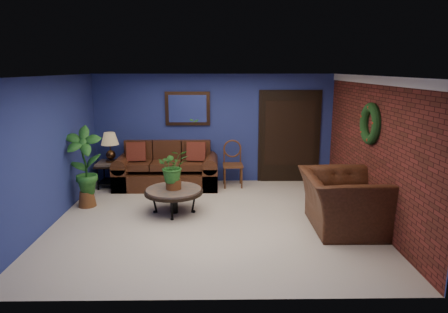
{
  "coord_description": "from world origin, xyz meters",
  "views": [
    {
      "loc": [
        0.1,
        -6.66,
        2.63
      ],
      "look_at": [
        0.2,
        0.55,
        1.02
      ],
      "focal_mm": 32.0,
      "sensor_mm": 36.0,
      "label": 1
    }
  ],
  "objects_px": {
    "armchair": "(342,202)",
    "sofa": "(167,172)",
    "table_lamp": "(110,144)",
    "coffee_table": "(174,192)",
    "end_table": "(112,168)",
    "side_chair": "(233,160)"
  },
  "relations": [
    {
      "from": "end_table",
      "to": "table_lamp",
      "type": "xyz_separation_m",
      "value": [
        0.0,
        -0.0,
        0.55
      ]
    },
    {
      "from": "armchair",
      "to": "sofa",
      "type": "bearing_deg",
      "value": 52.45
    },
    {
      "from": "coffee_table",
      "to": "armchair",
      "type": "distance_m",
      "value": 2.97
    },
    {
      "from": "sofa",
      "to": "table_lamp",
      "type": "distance_m",
      "value": 1.41
    },
    {
      "from": "side_chair",
      "to": "armchair",
      "type": "distance_m",
      "value": 3.07
    },
    {
      "from": "table_lamp",
      "to": "side_chair",
      "type": "relative_size",
      "value": 0.62
    },
    {
      "from": "armchair",
      "to": "coffee_table",
      "type": "bearing_deg",
      "value": 75.36
    },
    {
      "from": "sofa",
      "to": "armchair",
      "type": "xyz_separation_m",
      "value": [
        3.2,
        -2.49,
        0.13
      ]
    },
    {
      "from": "end_table",
      "to": "side_chair",
      "type": "bearing_deg",
      "value": 1.61
    },
    {
      "from": "table_lamp",
      "to": "side_chair",
      "type": "distance_m",
      "value": 2.75
    },
    {
      "from": "end_table",
      "to": "table_lamp",
      "type": "bearing_deg",
      "value": -45.0
    },
    {
      "from": "end_table",
      "to": "armchair",
      "type": "distance_m",
      "value": 5.08
    },
    {
      "from": "sofa",
      "to": "end_table",
      "type": "distance_m",
      "value": 1.25
    },
    {
      "from": "coffee_table",
      "to": "armchair",
      "type": "height_order",
      "value": "armchair"
    },
    {
      "from": "sofa",
      "to": "table_lamp",
      "type": "relative_size",
      "value": 3.55
    },
    {
      "from": "end_table",
      "to": "coffee_table",
      "type": "bearing_deg",
      "value": -46.95
    },
    {
      "from": "coffee_table",
      "to": "end_table",
      "type": "xyz_separation_m",
      "value": [
        -1.58,
        1.69,
        0.04
      ]
    },
    {
      "from": "side_chair",
      "to": "armchair",
      "type": "relative_size",
      "value": 0.72
    },
    {
      "from": "coffee_table",
      "to": "end_table",
      "type": "relative_size",
      "value": 1.71
    },
    {
      "from": "armchair",
      "to": "end_table",
      "type": "bearing_deg",
      "value": 61.41
    },
    {
      "from": "end_table",
      "to": "table_lamp",
      "type": "height_order",
      "value": "table_lamp"
    },
    {
      "from": "side_chair",
      "to": "coffee_table",
      "type": "bearing_deg",
      "value": -124.75
    }
  ]
}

